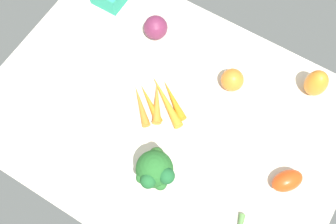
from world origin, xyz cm
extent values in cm
cube|color=beige|center=(0.00, 0.00, 1.00)|extent=(104.00, 76.00, 2.00)
sphere|color=orange|center=(10.99, 17.99, 5.38)|extent=(6.76, 6.76, 6.76)
ellipsoid|color=orange|center=(32.20, 28.72, 7.03)|extent=(8.00, 8.00, 10.06)
cylinder|color=#AAD17A|center=(6.84, -17.77, 4.69)|extent=(2.89, 2.89, 5.38)
sphere|color=#246327|center=(6.84, -17.77, 11.00)|extent=(9.67, 9.67, 9.67)
sphere|color=#2C6125|center=(5.23, -14.25, 11.01)|extent=(3.76, 3.76, 3.76)
sphere|color=#1F5F2D|center=(7.48, -21.58, 13.09)|extent=(3.99, 3.99, 3.99)
sphere|color=#29672C|center=(9.98, -20.03, 10.15)|extent=(3.45, 3.45, 3.45)
sphere|color=#1D5D2E|center=(10.68, -18.18, 13.14)|extent=(4.23, 4.23, 4.23)
sphere|color=#286429|center=(5.44, -21.37, 11.43)|extent=(3.16, 3.16, 3.16)
sphere|color=#6E2647|center=(-17.66, 21.57, 5.73)|extent=(7.47, 7.47, 7.47)
ellipsoid|color=#D04314|center=(37.50, -0.72, 4.73)|extent=(9.63, 10.24, 5.46)
cone|color=orange|center=(-0.93, 4.43, 3.28)|extent=(12.56, 9.91, 2.56)
cone|color=orange|center=(-2.58, 2.91, 3.38)|extent=(16.37, 12.02, 2.76)
cone|color=orange|center=(-4.51, 1.14, 3.36)|extent=(9.17, 12.48, 2.72)
cone|color=orange|center=(-6.20, -0.43, 3.21)|extent=(12.21, 9.32, 2.43)
cone|color=orange|center=(-7.98, -2.07, 3.24)|extent=(11.31, 10.74, 2.49)
camera|label=1|loc=(25.05, -40.98, 115.01)|focal=45.33mm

